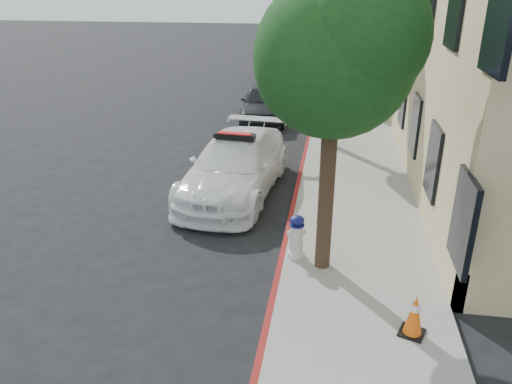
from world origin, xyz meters
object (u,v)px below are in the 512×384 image
object	(u,v)px
police_car	(235,166)
parked_car_far	(281,68)
parked_car_mid	(264,102)
traffic_cone	(414,315)
fire_hydrant	(297,237)

from	to	relation	value
police_car	parked_car_far	bearing A→B (deg)	97.01
parked_car_mid	traffic_cone	size ratio (longest dim) A/B	6.04
fire_hydrant	traffic_cone	distance (m)	3.00
parked_car_far	fire_hydrant	size ratio (longest dim) A/B	5.14
traffic_cone	police_car	bearing A→B (deg)	125.72
parked_car_mid	traffic_cone	world-z (taller)	parked_car_mid
parked_car_mid	parked_car_far	distance (m)	8.56
police_car	parked_car_far	xyz separation A→B (m)	(-0.63, 16.43, 0.01)
parked_car_mid	fire_hydrant	distance (m)	11.62
parked_car_far	police_car	bearing A→B (deg)	-87.93
police_car	parked_car_mid	bearing A→B (deg)	97.57
police_car	parked_car_mid	size ratio (longest dim) A/B	1.24
police_car	fire_hydrant	bearing A→B (deg)	-55.60
parked_car_far	traffic_cone	bearing A→B (deg)	-78.13
police_car	parked_car_far	distance (m)	16.45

